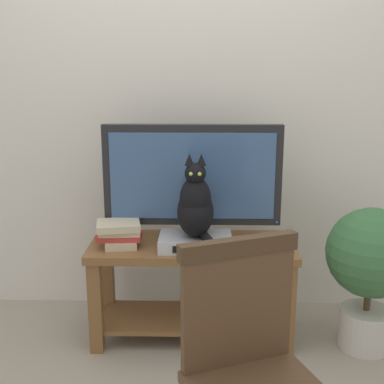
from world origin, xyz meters
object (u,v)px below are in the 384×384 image
at_px(cat, 196,206).
at_px(tv_stand, 192,274).
at_px(media_box, 195,242).
at_px(potted_plant, 371,264).
at_px(tv, 192,180).
at_px(wooden_chair, 251,364).
at_px(book_stack, 120,233).

bearing_deg(cat, tv_stand, 102.16).
xyz_separation_m(media_box, potted_plant, (0.93, -0.03, -0.11)).
bearing_deg(tv_stand, tv, 89.98).
bearing_deg(cat, potted_plant, -0.95).
height_order(wooden_chair, potted_plant, wooden_chair).
distance_m(cat, potted_plant, 0.98).
bearing_deg(potted_plant, tv_stand, 173.67).
relative_size(wooden_chair, book_stack, 3.80).
bearing_deg(tv_stand, book_stack, -172.37).
distance_m(book_stack, potted_plant, 1.35).
xyz_separation_m(tv, cat, (0.02, -0.15, -0.10)).
height_order(cat, wooden_chair, cat).
distance_m(tv_stand, tv, 0.53).
bearing_deg(tv, potted_plant, -10.13).
xyz_separation_m(cat, book_stack, (-0.41, 0.04, -0.17)).
bearing_deg(wooden_chair, potted_plant, 55.36).
distance_m(media_box, cat, 0.20).
distance_m(tv, media_box, 0.34).
bearing_deg(potted_plant, cat, 179.05).
relative_size(media_box, potted_plant, 0.49).
bearing_deg(book_stack, potted_plant, -2.27).
bearing_deg(cat, wooden_chair, -79.76).
bearing_deg(wooden_chair, tv, 99.86).
distance_m(tv_stand, potted_plant, 0.96).
xyz_separation_m(tv, media_box, (0.02, -0.14, -0.31)).
xyz_separation_m(tv_stand, wooden_chair, (0.21, -1.17, 0.20)).
xyz_separation_m(tv_stand, book_stack, (-0.39, -0.05, 0.26)).
bearing_deg(book_stack, tv_stand, 7.63).
bearing_deg(media_box, cat, -85.78).
bearing_deg(wooden_chair, cat, 100.24).
bearing_deg(tv_stand, wooden_chair, -79.61).
height_order(tv, potted_plant, tv).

